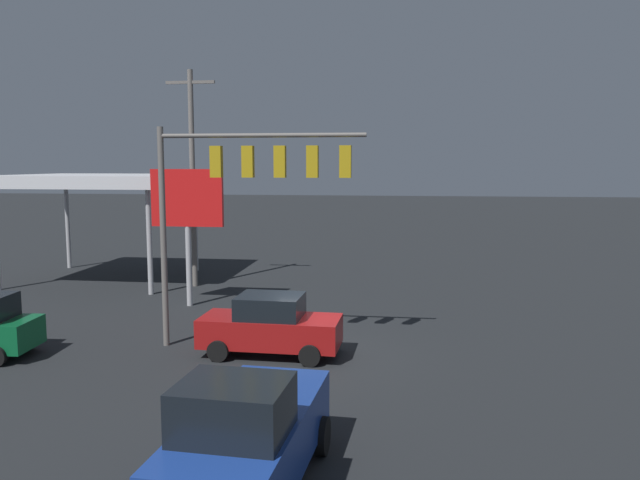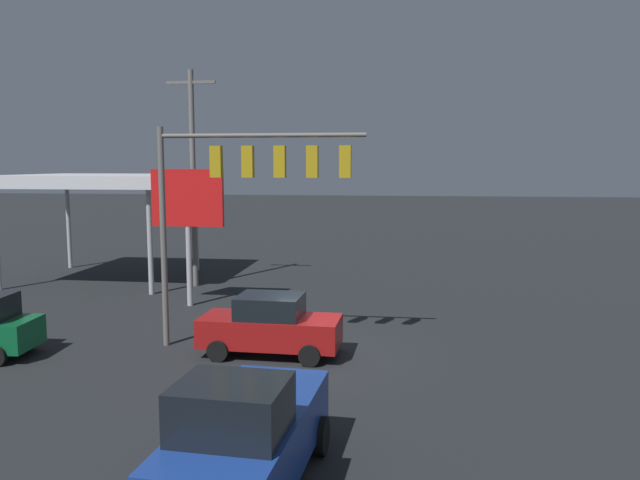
# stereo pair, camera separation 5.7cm
# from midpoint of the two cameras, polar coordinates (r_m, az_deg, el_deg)

# --- Properties ---
(ground_plane) EXTENTS (200.00, 200.00, 0.00)m
(ground_plane) POSITION_cam_midpoint_polar(r_m,az_deg,el_deg) (20.13, -0.68, -10.45)
(ground_plane) COLOR black
(traffic_signal_assembly) EXTENTS (6.72, 0.43, 7.22)m
(traffic_signal_assembly) POSITION_cam_midpoint_polar(r_m,az_deg,el_deg) (20.08, -6.72, 5.51)
(traffic_signal_assembly) COLOR slate
(traffic_signal_assembly) RESTS_ON ground
(utility_pole) EXTENTS (2.40, 0.26, 10.50)m
(utility_pole) POSITION_cam_midpoint_polar(r_m,az_deg,el_deg) (31.08, -11.48, 5.94)
(utility_pole) COLOR slate
(utility_pole) RESTS_ON ground
(gas_station_canopy) EXTENTS (8.87, 7.76, 5.47)m
(gas_station_canopy) POSITION_cam_midpoint_polar(r_m,az_deg,el_deg) (34.13, -19.21, 5.04)
(gas_station_canopy) COLOR silver
(gas_station_canopy) RESTS_ON ground
(price_sign) EXTENTS (3.08, 0.27, 5.81)m
(price_sign) POSITION_cam_midpoint_polar(r_m,az_deg,el_deg) (26.78, -11.95, 3.24)
(price_sign) COLOR #B7B7BC
(price_sign) RESTS_ON ground
(pickup_parked) EXTENTS (2.54, 5.32, 2.40)m
(pickup_parked) POSITION_cam_midpoint_polar(r_m,az_deg,el_deg) (11.91, -6.63, -17.47)
(pickup_parked) COLOR navy
(pickup_parked) RESTS_ON ground
(sedan_far) EXTENTS (4.46, 2.18, 1.93)m
(sedan_far) POSITION_cam_midpoint_polar(r_m,az_deg,el_deg) (19.92, -4.49, -7.81)
(sedan_far) COLOR maroon
(sedan_far) RESTS_ON ground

